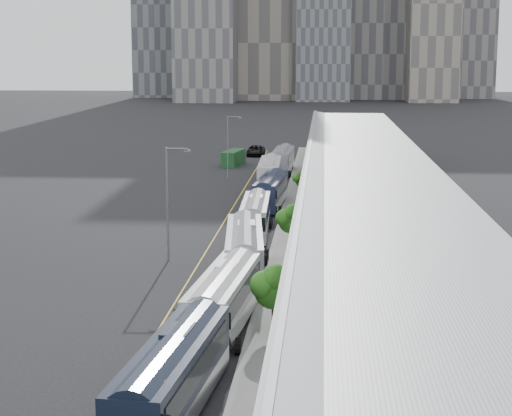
# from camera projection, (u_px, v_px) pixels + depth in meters

# --- Properties ---
(sidewalk) EXTENTS (10.00, 170.00, 0.12)m
(sidewalk) POSITION_uv_depth(u_px,v_px,m) (327.00, 251.00, 73.95)
(sidewalk) COLOR gray
(sidewalk) RESTS_ON ground
(lane_line) EXTENTS (0.12, 160.00, 0.02)m
(lane_line) POSITION_uv_depth(u_px,v_px,m) (207.00, 250.00, 74.78)
(lane_line) COLOR gold
(lane_line) RESTS_ON ground
(depot) EXTENTS (12.45, 160.40, 7.20)m
(depot) POSITION_uv_depth(u_px,v_px,m) (375.00, 213.00, 73.03)
(depot) COLOR gray
(depot) RESTS_ON ground
(bus_1) EXTENTS (3.85, 13.36, 3.85)m
(bus_1) POSITION_uv_depth(u_px,v_px,m) (173.00, 385.00, 39.81)
(bus_1) COLOR black
(bus_1) RESTS_ON ground
(bus_2) EXTENTS (3.67, 13.21, 3.81)m
(bus_2) POSITION_uv_depth(u_px,v_px,m) (225.00, 303.00, 52.95)
(bus_2) COLOR silver
(bus_2) RESTS_ON ground
(bus_3) EXTENTS (3.96, 13.80, 3.98)m
(bus_3) POSITION_uv_depth(u_px,v_px,m) (244.00, 256.00, 65.32)
(bus_3) COLOR gray
(bus_3) RESTS_ON ground
(bus_4) EXTENTS (2.87, 12.27, 3.56)m
(bus_4) POSITION_uv_depth(u_px,v_px,m) (255.00, 220.00, 80.69)
(bus_4) COLOR #A1A2AB
(bus_4) RESTS_ON ground
(bus_5) EXTENTS (3.27, 12.58, 3.64)m
(bus_5) POSITION_uv_depth(u_px,v_px,m) (271.00, 194.00, 95.54)
(bus_5) COLOR #171D34
(bus_5) RESTS_ON ground
(bus_6) EXTENTS (2.97, 13.14, 3.82)m
(bus_6) POSITION_uv_depth(u_px,v_px,m) (270.00, 176.00, 109.23)
(bus_6) COLOR silver
(bus_6) RESTS_ON ground
(bus_7) EXTENTS (2.98, 12.69, 3.69)m
(bus_7) POSITION_uv_depth(u_px,v_px,m) (282.00, 162.00, 123.64)
(bus_7) COLOR gray
(bus_7) RESTS_ON ground
(tree_1) EXTENTS (2.38, 2.38, 4.27)m
(tree_1) POSITION_uv_depth(u_px,v_px,m) (273.00, 284.00, 51.80)
(tree_1) COLOR black
(tree_1) RESTS_ON ground
(tree_2) EXTENTS (1.92, 1.92, 4.33)m
(tree_2) POSITION_uv_depth(u_px,v_px,m) (290.00, 219.00, 71.23)
(tree_2) COLOR black
(tree_2) RESTS_ON ground
(tree_3) EXTENTS (1.32, 1.32, 3.92)m
(tree_3) POSITION_uv_depth(u_px,v_px,m) (301.00, 180.00, 94.59)
(tree_3) COLOR black
(tree_3) RESTS_ON ground
(street_lamp_near) EXTENTS (2.04, 0.22, 9.42)m
(street_lamp_near) POSITION_uv_depth(u_px,v_px,m) (169.00, 196.00, 69.84)
(street_lamp_near) COLOR #59595E
(street_lamp_near) RESTS_ON ground
(street_lamp_far) EXTENTS (2.04, 0.22, 8.72)m
(street_lamp_far) POSITION_uv_depth(u_px,v_px,m) (229.00, 143.00, 116.51)
(street_lamp_far) COLOR #59595E
(street_lamp_far) RESTS_ON ground
(shipping_container) EXTENTS (3.20, 7.11, 2.36)m
(shipping_container) POSITION_uv_depth(u_px,v_px,m) (233.00, 158.00, 132.19)
(shipping_container) COLOR #123D19
(shipping_container) RESTS_ON ground
(suv) EXTENTS (2.92, 6.25, 1.73)m
(suv) POSITION_uv_depth(u_px,v_px,m) (256.00, 151.00, 145.43)
(suv) COLOR black
(suv) RESTS_ON ground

